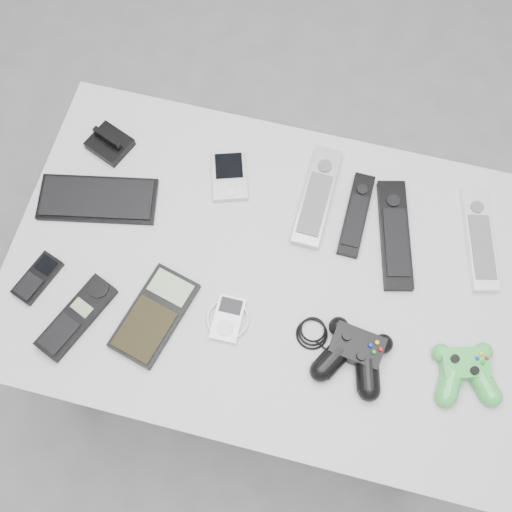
% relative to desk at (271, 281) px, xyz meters
% --- Properties ---
extents(floor, '(3.50, 3.50, 0.00)m').
position_rel_desk_xyz_m(floor, '(0.02, -0.09, -0.65)').
color(floor, slate).
rests_on(floor, ground).
extents(desk, '(1.06, 0.68, 0.71)m').
position_rel_desk_xyz_m(desk, '(0.00, 0.00, 0.00)').
color(desk, '#9C9B9E').
rests_on(desk, floor).
extents(pda_keyboard, '(0.26, 0.15, 0.02)m').
position_rel_desk_xyz_m(pda_keyboard, '(-0.39, 0.07, 0.07)').
color(pda_keyboard, black).
rests_on(pda_keyboard, desk).
extents(dock_bracket, '(0.10, 0.10, 0.04)m').
position_rel_desk_xyz_m(dock_bracket, '(-0.41, 0.20, 0.08)').
color(dock_bracket, black).
rests_on(dock_bracket, desk).
extents(pda, '(0.10, 0.13, 0.02)m').
position_rel_desk_xyz_m(pda, '(-0.14, 0.18, 0.07)').
color(pda, '#A7A7AE').
rests_on(pda, desk).
extents(remote_silver_a, '(0.06, 0.23, 0.03)m').
position_rel_desk_xyz_m(remote_silver_a, '(0.05, 0.18, 0.07)').
color(remote_silver_a, '#A7A7AE').
rests_on(remote_silver_a, desk).
extents(remote_black_a, '(0.05, 0.19, 0.02)m').
position_rel_desk_xyz_m(remote_black_a, '(0.14, 0.16, 0.07)').
color(remote_black_a, black).
rests_on(remote_black_a, desk).
extents(remote_black_b, '(0.11, 0.24, 0.02)m').
position_rel_desk_xyz_m(remote_black_b, '(0.23, 0.14, 0.07)').
color(remote_black_b, black).
rests_on(remote_black_b, desk).
extents(remote_silver_b, '(0.10, 0.23, 0.02)m').
position_rel_desk_xyz_m(remote_silver_b, '(0.40, 0.17, 0.07)').
color(remote_silver_b, silver).
rests_on(remote_silver_b, desk).
extents(mobile_phone, '(0.08, 0.12, 0.02)m').
position_rel_desk_xyz_m(mobile_phone, '(-0.45, -0.13, 0.07)').
color(mobile_phone, black).
rests_on(mobile_phone, desk).
extents(cordless_handset, '(0.12, 0.18, 0.03)m').
position_rel_desk_xyz_m(cordless_handset, '(-0.34, -0.19, 0.08)').
color(cordless_handset, black).
rests_on(cordless_handset, desk).
extents(calculator, '(0.14, 0.21, 0.02)m').
position_rel_desk_xyz_m(calculator, '(-0.20, -0.15, 0.07)').
color(calculator, black).
rests_on(calculator, desk).
extents(mp3_player, '(0.09, 0.09, 0.02)m').
position_rel_desk_xyz_m(mp3_player, '(-0.06, -0.12, 0.07)').
color(mp3_player, white).
rests_on(mp3_player, desk).
extents(controller_black, '(0.25, 0.18, 0.05)m').
position_rel_desk_xyz_m(controller_black, '(0.19, -0.13, 0.08)').
color(controller_black, black).
rests_on(controller_black, desk).
extents(controller_green, '(0.15, 0.16, 0.04)m').
position_rel_desk_xyz_m(controller_green, '(0.40, -0.11, 0.08)').
color(controller_green, '#217B33').
rests_on(controller_green, desk).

